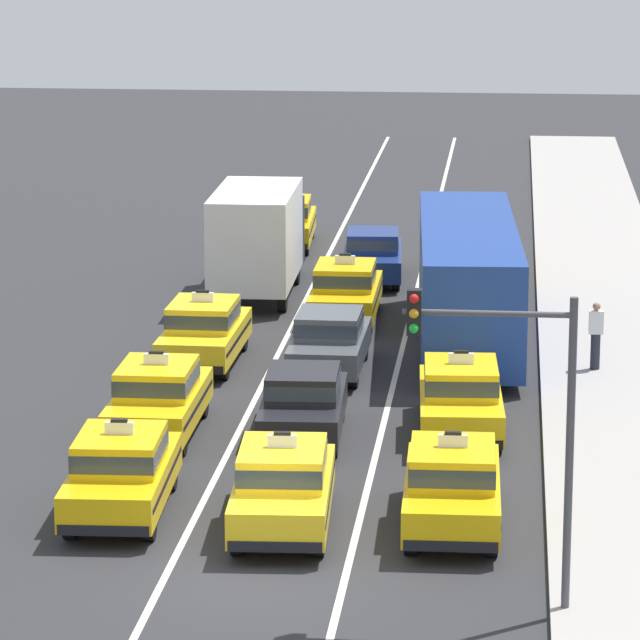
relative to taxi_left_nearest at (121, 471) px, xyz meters
The scene contains 20 objects.
ground_plane 4.49m from the taxi_left_nearest, 46.09° to the right, with size 160.00×160.00×0.00m, color #2B2B2D.
lane_stripe_left_center 16.91m from the taxi_left_nearest, 85.05° to the left, with size 0.14×80.00×0.01m, color silver.
lane_stripe_center_right 17.48m from the taxi_left_nearest, 74.53° to the left, with size 0.14×80.00×0.01m, color silver.
sidewalk_curb 15.67m from the taxi_left_nearest, 49.06° to the left, with size 4.00×90.00×0.15m, color #9E9993.
taxi_left_nearest is the anchor object (origin of this frame).
taxi_left_second 5.49m from the taxi_left_nearest, 92.99° to the left, with size 1.85×4.57×1.96m.
taxi_left_third 11.97m from the taxi_left_nearest, 91.40° to the left, with size 1.87×4.58×1.96m.
box_truck_left_fourth 20.61m from the taxi_left_nearest, 90.07° to the left, with size 2.39×7.00×3.27m.
taxi_left_fifth 28.22m from the taxi_left_nearest, 90.23° to the left, with size 2.02×4.64×1.96m.
taxi_center_nearest 3.29m from the taxi_left_nearest, ahead, with size 2.04×4.64×1.96m.
sedan_center_second 6.29m from the taxi_left_nearest, 61.95° to the left, with size 1.92×4.36×1.58m.
sedan_center_third 11.81m from the taxi_left_nearest, 75.39° to the left, with size 1.79×4.31×1.58m.
taxi_center_fourth 17.45m from the taxi_left_nearest, 80.53° to the left, with size 1.85×4.57×1.96m.
sedan_center_fifth 23.06m from the taxi_left_nearest, 81.96° to the left, with size 2.01×4.40×1.58m.
taxi_right_nearest 6.46m from the taxi_left_nearest, ahead, with size 1.91×4.60×1.96m.
taxi_right_second 8.93m from the taxi_left_nearest, 44.06° to the left, with size 2.04×4.65×1.96m.
bus_right_third 16.21m from the taxi_left_nearest, 66.93° to the left, with size 3.11×11.32×3.22m.
taxi_right_fourth 25.27m from the taxi_left_nearest, 75.38° to the left, with size 1.89×4.59×1.96m.
pedestrian_mid_block 15.29m from the taxi_left_nearest, 51.01° to the left, with size 0.36×0.24×1.70m.
traffic_light_pole 9.26m from the taxi_left_nearest, 30.81° to the right, with size 2.87×0.33×5.58m.
Camera 1 is at (4.41, -32.17, 12.15)m, focal length 108.27 mm.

